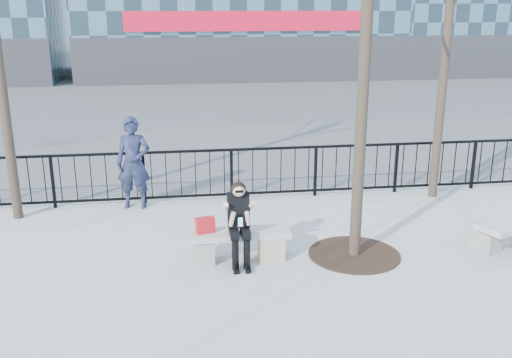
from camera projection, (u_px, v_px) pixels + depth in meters
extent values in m
plane|color=#9E9E99|center=(239.00, 259.00, 9.20)|extent=(120.00, 120.00, 0.00)
cube|color=#474747|center=(197.00, 106.00, 23.41)|extent=(60.00, 23.00, 0.01)
cube|color=black|center=(222.00, 150.00, 11.73)|extent=(14.00, 0.05, 0.05)
cube|color=black|center=(222.00, 194.00, 12.00)|extent=(14.00, 0.05, 0.05)
cube|color=#2D2D30|center=(247.00, 60.00, 30.06)|extent=(18.00, 0.08, 2.40)
cube|color=red|center=(247.00, 21.00, 29.43)|extent=(12.60, 0.12, 1.00)
cylinder|color=black|center=(367.00, 18.00, 8.28)|extent=(0.18, 0.18, 7.50)
cylinder|color=black|center=(448.00, 28.00, 11.26)|extent=(0.18, 0.18, 7.00)
cylinder|color=black|center=(354.00, 254.00, 9.36)|extent=(1.50, 1.50, 0.02)
cube|color=gray|center=(204.00, 250.00, 9.06)|extent=(0.32, 0.38, 0.40)
cube|color=gray|center=(272.00, 246.00, 9.21)|extent=(0.32, 0.38, 0.40)
cube|color=gray|center=(238.00, 234.00, 9.07)|extent=(1.65, 0.46, 0.09)
cube|color=gray|center=(486.00, 237.00, 9.51)|extent=(0.35, 0.42, 0.44)
cube|color=red|center=(205.00, 225.00, 8.97)|extent=(0.32, 0.21, 0.25)
cube|color=#CAB38F|center=(272.00, 250.00, 9.07)|extent=(0.42, 0.16, 0.40)
imported|color=black|center=(134.00, 163.00, 11.34)|extent=(0.74, 0.54, 1.86)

